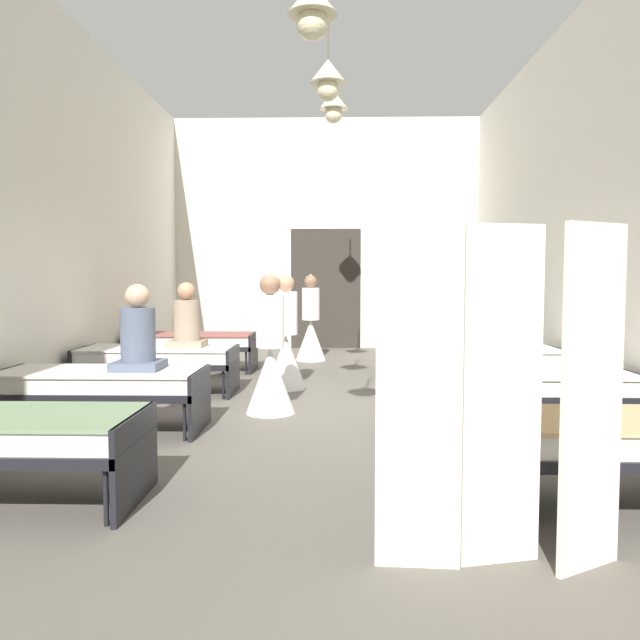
# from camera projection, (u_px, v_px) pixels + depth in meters

# --- Properties ---
(ground_plane) EXTENTS (6.67, 12.71, 0.10)m
(ground_plane) POSITION_uv_depth(u_px,v_px,m) (316.00, 415.00, 6.84)
(ground_plane) COLOR #59544C
(room_shell) EXTENTS (6.47, 12.31, 4.60)m
(room_shell) POSITION_uv_depth(u_px,v_px,m) (320.00, 208.00, 8.00)
(room_shell) COLOR silver
(room_shell) RESTS_ON ground
(bed_right_row_0) EXTENTS (1.90, 0.84, 0.57)m
(bed_right_row_0) POSITION_uv_depth(u_px,v_px,m) (623.00, 439.00, 3.92)
(bed_right_row_0) COLOR black
(bed_right_row_0) RESTS_ON ground
(bed_left_row_1) EXTENTS (1.90, 0.84, 0.57)m
(bed_left_row_1) POSITION_uv_depth(u_px,v_px,m) (101.00, 384.00, 5.91)
(bed_left_row_1) COLOR black
(bed_left_row_1) RESTS_ON ground
(bed_right_row_1) EXTENTS (1.90, 0.84, 0.57)m
(bed_right_row_1) POSITION_uv_depth(u_px,v_px,m) (529.00, 386.00, 5.81)
(bed_right_row_1) COLOR black
(bed_right_row_1) RESTS_ON ground
(bed_left_row_2) EXTENTS (1.90, 0.84, 0.57)m
(bed_left_row_2) POSITION_uv_depth(u_px,v_px,m) (158.00, 358.00, 7.81)
(bed_left_row_2) COLOR black
(bed_left_row_2) RESTS_ON ground
(bed_right_row_2) EXTENTS (1.90, 0.84, 0.57)m
(bed_right_row_2) POSITION_uv_depth(u_px,v_px,m) (482.00, 359.00, 7.71)
(bed_right_row_2) COLOR black
(bed_right_row_2) RESTS_ON ground
(bed_left_row_3) EXTENTS (1.90, 0.84, 0.57)m
(bed_left_row_3) POSITION_uv_depth(u_px,v_px,m) (193.00, 342.00, 9.70)
(bed_left_row_3) COLOR black
(bed_left_row_3) RESTS_ON ground
(bed_right_row_3) EXTENTS (1.90, 0.84, 0.57)m
(bed_right_row_3) POSITION_uv_depth(u_px,v_px,m) (453.00, 343.00, 9.60)
(bed_right_row_3) COLOR black
(bed_right_row_3) RESTS_ON ground
(nurse_near_aisle) EXTENTS (0.52, 0.52, 1.49)m
(nurse_near_aisle) POSITION_uv_depth(u_px,v_px,m) (286.00, 348.00, 8.14)
(nurse_near_aisle) COLOR white
(nurse_near_aisle) RESTS_ON ground
(nurse_mid_aisle) EXTENTS (0.52, 0.52, 1.49)m
(nurse_mid_aisle) POSITION_uv_depth(u_px,v_px,m) (311.00, 330.00, 10.89)
(nurse_mid_aisle) COLOR white
(nurse_mid_aisle) RESTS_ON ground
(nurse_far_aisle) EXTENTS (0.52, 0.52, 1.49)m
(nurse_far_aisle) POSITION_uv_depth(u_px,v_px,m) (270.00, 363.00, 6.67)
(nurse_far_aisle) COLOR white
(nurse_far_aisle) RESTS_ON ground
(patient_seated_primary) EXTENTS (0.44, 0.44, 0.80)m
(patient_seated_primary) POSITION_uv_depth(u_px,v_px,m) (138.00, 338.00, 5.90)
(patient_seated_primary) COLOR #515B70
(patient_seated_primary) RESTS_ON bed_left_row_1
(patient_seated_secondary) EXTENTS (0.44, 0.44, 0.80)m
(patient_seated_secondary) POSITION_uv_depth(u_px,v_px,m) (187.00, 323.00, 7.83)
(patient_seated_secondary) COLOR gray
(patient_seated_secondary) RESTS_ON bed_left_row_2
(privacy_screen) EXTENTS (1.24, 0.25, 1.70)m
(privacy_screen) POSITION_uv_depth(u_px,v_px,m) (504.00, 397.00, 3.10)
(privacy_screen) COLOR silver
(privacy_screen) RESTS_ON ground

